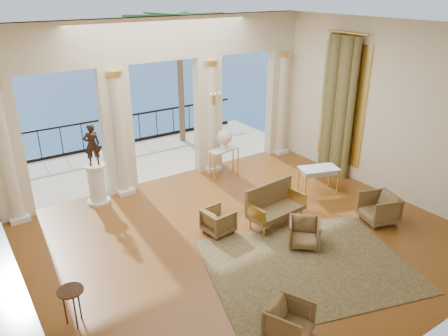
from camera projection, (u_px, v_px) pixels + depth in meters
floor at (246, 237)px, 9.83m from camera, size 9.00×9.00×0.00m
room_walls at (286, 128)px, 7.85m from camera, size 9.00×9.00×9.00m
arcade at (164, 91)px, 11.74m from camera, size 9.00×0.56×4.50m
terrace at (141, 159)px, 14.29m from camera, size 10.00×3.60×0.10m
balustrade at (122, 133)px, 15.33m from camera, size 9.00×0.06×1.03m
palm_tree at (178, 22)px, 14.30m from camera, size 2.00×2.00×4.50m
curtain at (338, 107)px, 12.38m from camera, size 0.33×1.40×4.09m
window_frame at (343, 104)px, 12.44m from camera, size 0.04×1.60×3.40m
wall_sconce at (214, 100)px, 12.36m from camera, size 0.30×0.11×0.33m
rug at (308, 265)px, 8.83m from camera, size 4.70×4.11×0.02m
armchair_a at (289, 320)px, 6.92m from camera, size 0.86×0.84×0.68m
armchair_b at (304, 232)px, 9.41m from camera, size 0.89×0.88×0.67m
armchair_c at (379, 207)px, 10.32m from camera, size 0.90×0.93×0.77m
armchair_d at (218, 220)px, 9.91m from camera, size 0.64×0.68×0.64m
settee at (274, 204)px, 10.28m from camera, size 1.50×0.75×0.96m
game_table at (319, 170)px, 11.73m from camera, size 1.15×0.86×0.70m
pedestal at (97, 184)px, 11.18m from camera, size 0.58×0.58×1.07m
statue at (92, 145)px, 10.76m from camera, size 0.43×0.32×1.07m
console_table at (224, 154)px, 12.61m from camera, size 0.96×0.48×0.87m
urn at (224, 138)px, 12.43m from camera, size 0.43×0.43×0.57m
side_table at (71, 295)px, 7.10m from camera, size 0.43×0.43×0.70m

